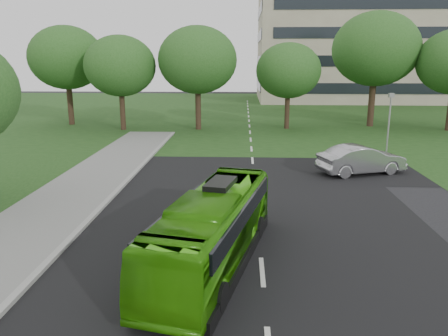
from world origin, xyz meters
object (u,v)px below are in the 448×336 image
Objects in this scene: tree_park_b at (198,60)px; tree_park_a at (120,66)px; office_building at (381,24)px; tree_park_c at (288,71)px; sedan at (361,160)px; camera_pole at (390,114)px; tree_park_d at (376,49)px; tree_park_f at (66,58)px; bus at (213,229)px.

tree_park_a is at bearing -175.80° from tree_park_b.
tree_park_c is (-18.30, -33.52, -6.87)m from office_building.
camera_pole is at bearing -47.69° from sedan.
tree_park_d is 31.19m from tree_park_f.
office_building is 44.09m from tree_park_b.
tree_park_c is (8.70, 0.83, -0.99)m from tree_park_b.
sedan is (25.19, -19.49, -5.99)m from tree_park_f.
tree_park_c is 30.69m from bus.
tree_park_b is 1.11× the size of bus.
sedan is (18.78, -16.21, -5.22)m from tree_park_a.
tree_park_c is 9.22m from tree_park_d.
sedan is at bearing -40.81° from tree_park_a.
tree_park_c is at bearing 4.89° from tree_park_a.
tree_park_c is 22.54m from tree_park_f.
tree_park_b is at bearing -174.52° from tree_park_c.
tree_park_c is 0.73× the size of tree_park_d.
tree_park_c is 0.94× the size of bus.
sedan is 7.72m from camera_pole.
tree_park_b is (7.31, 0.54, 0.54)m from tree_park_a.
tree_park_f is at bearing 157.32° from camera_pole.
sedan is at bearing 70.06° from bus.
camera_pole is (28.77, -12.92, -4.07)m from tree_park_f.
office_building reaches higher than tree_park_f.
office_building is 3.98× the size of tree_park_f.
tree_park_f is at bearing 175.15° from tree_park_c.
bus is at bearing 127.87° from sedan.
tree_park_b is 1.88× the size of sedan.
tree_park_f reaches higher than sedan.
tree_park_d is 21.66m from sedan.
tree_park_d reaches higher than bus.
tree_park_c is at bearing 121.42° from camera_pole.
tree_park_b reaches higher than camera_pole.
tree_park_f reaches higher than bus.
camera_pole is at bearing -34.10° from tree_park_b.
sedan is (11.46, -16.75, -5.76)m from tree_park_b.
tree_park_b is at bearing -128.17° from office_building.
bus is at bearing -61.65° from tree_park_f.
tree_park_f is 32.40m from sedan.
tree_park_b is 0.97× the size of tree_park_f.
tree_park_a reaches higher than sedan.
camera_pole is (6.34, -11.02, -2.85)m from tree_park_c.
tree_park_d is at bearing 79.48° from bus.
tree_park_f reaches higher than tree_park_a.
tree_park_a reaches higher than tree_park_c.
tree_park_d is 1.28× the size of bus.
sedan is 1.21× the size of camera_pole.
sedan is at bearing -106.91° from office_building.
tree_park_d is 2.18× the size of sedan.
tree_park_c is at bearing -10.15° from sedan.
tree_park_a is 25.05m from tree_park_d.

